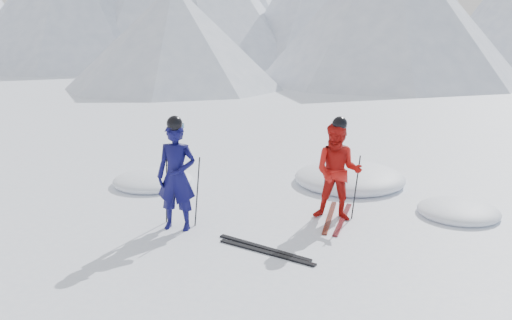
% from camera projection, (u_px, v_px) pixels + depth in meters
% --- Properties ---
extents(ground, '(160.00, 160.00, 0.00)m').
position_uv_depth(ground, '(355.00, 246.00, 8.55)').
color(ground, white).
rests_on(ground, ground).
extents(skier_blue, '(0.75, 0.56, 1.85)m').
position_uv_depth(skier_blue, '(176.00, 177.00, 9.07)').
color(skier_blue, '#0C0B43').
rests_on(skier_blue, ground).
extents(skier_red, '(0.93, 0.77, 1.76)m').
position_uv_depth(skier_red, '(338.00, 172.00, 9.53)').
color(skier_red, '#B3120E').
rests_on(skier_red, ground).
extents(pole_blue_left, '(0.12, 0.09, 1.23)m').
position_uv_depth(pole_blue_left, '(167.00, 190.00, 9.39)').
color(pole_blue_left, black).
rests_on(pole_blue_left, ground).
extents(pole_blue_right, '(0.12, 0.07, 1.23)m').
position_uv_depth(pole_blue_right, '(197.00, 192.00, 9.27)').
color(pole_blue_right, black).
rests_on(pole_blue_right, ground).
extents(pole_red_left, '(0.12, 0.09, 1.17)m').
position_uv_depth(pole_red_left, '(325.00, 182.00, 9.93)').
color(pole_red_left, black).
rests_on(pole_red_left, ground).
extents(pole_red_right, '(0.12, 0.08, 1.17)m').
position_uv_depth(pole_red_right, '(356.00, 187.00, 9.62)').
color(pole_red_right, black).
rests_on(pole_red_right, ground).
extents(ski_worn_left, '(0.36, 1.69, 0.03)m').
position_uv_depth(ski_worn_left, '(330.00, 217.00, 9.78)').
color(ski_worn_left, black).
rests_on(ski_worn_left, ground).
extents(ski_worn_right, '(0.25, 1.70, 0.03)m').
position_uv_depth(ski_worn_right, '(343.00, 219.00, 9.69)').
color(ski_worn_right, black).
rests_on(ski_worn_right, ground).
extents(ski_loose_a, '(1.68, 0.47, 0.03)m').
position_uv_depth(ski_loose_a, '(264.00, 248.00, 8.45)').
color(ski_loose_a, black).
rests_on(ski_loose_a, ground).
extents(ski_loose_b, '(1.69, 0.41, 0.03)m').
position_uv_depth(ski_loose_b, '(266.00, 252.00, 8.28)').
color(ski_loose_b, black).
rests_on(ski_loose_b, ground).
extents(snow_lumps, '(7.87, 3.83, 0.53)m').
position_uv_depth(snow_lumps, '(317.00, 187.00, 11.63)').
color(snow_lumps, white).
rests_on(snow_lumps, ground).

